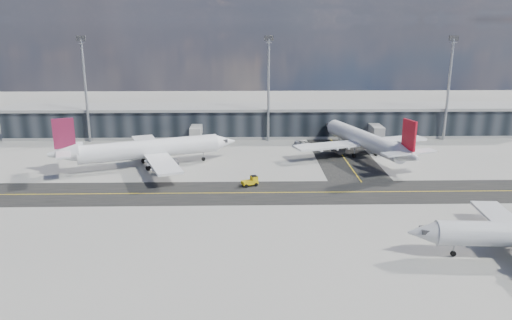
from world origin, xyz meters
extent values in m
plane|color=gray|center=(0.00, 0.00, 0.00)|extent=(300.00, 300.00, 0.00)
cube|color=black|center=(0.00, 4.00, 0.01)|extent=(180.00, 14.00, 0.02)
cube|color=black|center=(18.00, 35.00, 0.01)|extent=(14.00, 50.00, 0.02)
cube|color=yellow|center=(0.00, 4.00, 0.03)|extent=(180.00, 0.25, 0.01)
cube|color=yellow|center=(18.00, 35.00, 0.03)|extent=(0.25, 50.00, 0.01)
cube|color=black|center=(0.00, 55.00, 4.00)|extent=(150.00, 12.00, 8.00)
cube|color=gray|center=(0.00, 55.00, 8.40)|extent=(152.00, 13.00, 0.80)
cube|color=gray|center=(0.00, 55.00, 0.40)|extent=(150.00, 12.20, 0.80)
cube|color=gray|center=(-20.00, 47.00, 3.50)|extent=(3.00, 10.00, 2.40)
cylinder|color=gray|center=(-20.00, 42.00, 1.20)|extent=(0.60, 0.60, 2.40)
cube|color=gray|center=(30.00, 47.00, 3.50)|extent=(3.00, 10.00, 2.40)
cylinder|color=gray|center=(30.00, 42.00, 1.20)|extent=(0.60, 0.60, 2.40)
cylinder|color=gray|center=(-50.00, 48.00, 14.00)|extent=(0.70, 0.70, 28.00)
cube|color=#2D2D30|center=(-50.00, 48.00, 28.20)|extent=(2.50, 0.50, 1.40)
cylinder|color=gray|center=(0.00, 48.00, 14.00)|extent=(0.70, 0.70, 28.00)
cube|color=#2D2D30|center=(0.00, 48.00, 28.20)|extent=(2.50, 0.50, 1.40)
cylinder|color=gray|center=(50.00, 48.00, 14.00)|extent=(0.70, 0.70, 28.00)
cube|color=#2D2D30|center=(50.00, 48.00, 28.20)|extent=(2.50, 0.50, 1.40)
cylinder|color=white|center=(-28.61, 22.94, 4.26)|extent=(31.46, 15.03, 4.26)
cone|color=white|center=(-11.61, 29.19, 4.26)|extent=(6.47, 5.84, 4.26)
cone|color=white|center=(-46.10, 16.50, 4.90)|extent=(7.47, 6.20, 4.26)
cube|color=white|center=(-27.61, 23.31, 3.20)|extent=(17.50, 35.82, 0.53)
cylinder|color=#2D2D30|center=(-28.81, 29.67, 2.02)|extent=(5.04, 3.84, 2.45)
cylinder|color=#2D2D30|center=(-24.40, 17.68, 2.02)|extent=(5.04, 3.84, 2.45)
cube|color=#BABCBF|center=(-28.81, 29.67, 2.88)|extent=(2.15, 1.14, 0.85)
cube|color=#BABCBF|center=(-24.40, 17.68, 2.88)|extent=(2.15, 1.14, 0.85)
cube|color=#611842|center=(-45.60, 16.69, 9.37)|extent=(4.36, 1.99, 6.60)
cube|color=white|center=(-46.10, 16.50, 5.54)|extent=(7.21, 13.02, 0.37)
cube|color=#2D2D30|center=(-12.11, 29.01, 4.69)|extent=(2.81, 2.93, 0.75)
cylinder|color=gray|center=(-16.61, 27.35, 1.28)|extent=(0.33, 0.33, 2.13)
cylinder|color=black|center=(-16.61, 27.35, 0.48)|extent=(1.03, 0.68, 0.96)
cylinder|color=black|center=(-30.71, 25.57, 0.59)|extent=(1.28, 0.90, 1.17)
cylinder|color=black|center=(-28.50, 19.57, 0.59)|extent=(1.28, 0.90, 1.17)
cylinder|color=white|center=(23.13, 31.19, 4.19)|extent=(13.70, 31.19, 4.19)
cone|color=white|center=(17.62, 48.12, 4.19)|extent=(5.61, 6.28, 4.19)
cone|color=white|center=(28.80, 13.75, 4.82)|extent=(5.93, 7.27, 4.19)
cube|color=white|center=(22.81, 32.18, 3.14)|extent=(35.50, 16.00, 0.52)
cylinder|color=#2D2D30|center=(16.50, 31.24, 1.99)|extent=(3.65, 4.93, 2.41)
cylinder|color=#2D2D30|center=(28.46, 35.12, 1.99)|extent=(3.65, 4.93, 2.41)
cube|color=#BABCBF|center=(16.50, 31.24, 2.83)|extent=(1.05, 2.12, 0.84)
cube|color=#BABCBF|center=(28.46, 35.12, 2.83)|extent=(1.05, 2.12, 0.84)
cube|color=red|center=(28.64, 14.25, 9.22)|extent=(1.81, 4.33, 6.50)
cube|color=white|center=(28.80, 13.75, 5.45)|extent=(12.86, 6.68, 0.37)
cube|color=#2D2D30|center=(17.79, 47.63, 4.61)|extent=(2.84, 2.71, 0.73)
cylinder|color=gray|center=(19.24, 43.14, 1.26)|extent=(0.32, 0.32, 2.10)
cylinder|color=black|center=(19.24, 43.14, 0.47)|extent=(0.64, 1.01, 0.94)
cylinder|color=black|center=(20.47, 29.22, 0.58)|extent=(0.85, 1.26, 1.15)
cylinder|color=black|center=(26.44, 31.16, 0.58)|extent=(0.85, 1.26, 1.15)
cone|color=#BABCBF|center=(19.02, -23.76, 3.62)|extent=(4.76, 3.92, 3.62)
cylinder|color=#2D2D30|center=(32.93, -19.28, 1.72)|extent=(3.93, 2.34, 2.08)
cube|color=#BABCBF|center=(32.93, -19.28, 2.44)|extent=(1.83, 0.49, 0.72)
cube|color=#2D2D30|center=(19.48, -23.80, 3.98)|extent=(1.94, 2.11, 0.63)
cylinder|color=gray|center=(23.54, -24.08, 1.09)|extent=(0.23, 0.23, 1.81)
cylinder|color=black|center=(23.54, -24.08, 0.41)|extent=(0.83, 0.37, 0.81)
cube|color=gold|center=(-5.60, 8.10, 0.83)|extent=(3.64, 2.74, 0.77)
cube|color=gold|center=(-4.69, 8.50, 1.54)|extent=(1.68, 1.80, 0.99)
cube|color=black|center=(-4.69, 8.50, 1.93)|extent=(1.56, 1.70, 0.28)
cylinder|color=black|center=(-4.88, 9.20, 0.39)|extent=(0.82, 0.56, 0.77)
cylinder|color=black|center=(-4.31, 7.89, 0.39)|extent=(0.82, 0.56, 0.77)
cylinder|color=black|center=(-6.90, 8.31, 0.39)|extent=(0.82, 0.56, 0.77)
cylinder|color=black|center=(-6.32, 7.01, 0.39)|extent=(0.82, 0.56, 0.77)
imported|color=white|center=(9.30, 41.18, 0.79)|extent=(5.13, 6.23, 1.58)
camera|label=1|loc=(-6.44, -89.10, 33.01)|focal=35.00mm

